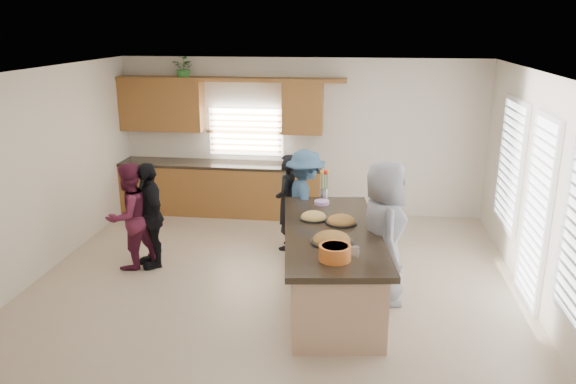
# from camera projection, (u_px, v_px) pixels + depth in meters

# --- Properties ---
(floor) EXTENTS (6.50, 6.50, 0.00)m
(floor) POSITION_uv_depth(u_px,v_px,m) (276.00, 281.00, 7.64)
(floor) COLOR #C2B190
(floor) RESTS_ON ground
(room_shell) EXTENTS (6.52, 6.02, 2.81)m
(room_shell) POSITION_uv_depth(u_px,v_px,m) (275.00, 144.00, 7.09)
(room_shell) COLOR silver
(room_shell) RESTS_ON ground
(back_cabinetry) EXTENTS (4.08, 0.66, 2.46)m
(back_cabinetry) POSITION_uv_depth(u_px,v_px,m) (219.00, 164.00, 10.16)
(back_cabinetry) COLOR brown
(back_cabinetry) RESTS_ON ground
(right_wall_glazing) EXTENTS (0.06, 4.00, 2.25)m
(right_wall_glazing) POSITION_uv_depth(u_px,v_px,m) (539.00, 199.00, 6.72)
(right_wall_glazing) COLOR white
(right_wall_glazing) RESTS_ON ground
(island) EXTENTS (1.51, 2.83, 0.95)m
(island) POSITION_uv_depth(u_px,v_px,m) (331.00, 267.00, 6.98)
(island) COLOR tan
(island) RESTS_ON ground
(platter_front) EXTENTS (0.49, 0.49, 0.20)m
(platter_front) POSITION_uv_depth(u_px,v_px,m) (332.00, 240.00, 6.44)
(platter_front) COLOR black
(platter_front) RESTS_ON island
(platter_mid) EXTENTS (0.40, 0.40, 0.16)m
(platter_mid) POSITION_uv_depth(u_px,v_px,m) (341.00, 221.00, 7.05)
(platter_mid) COLOR black
(platter_mid) RESTS_ON island
(platter_back) EXTENTS (0.36, 0.36, 0.15)m
(platter_back) POSITION_uv_depth(u_px,v_px,m) (314.00, 217.00, 7.20)
(platter_back) COLOR black
(platter_back) RESTS_ON island
(salad_bowl) EXTENTS (0.35, 0.35, 0.16)m
(salad_bowl) POSITION_uv_depth(u_px,v_px,m) (335.00, 252.00, 5.95)
(salad_bowl) COLOR orange
(salad_bowl) RESTS_ON island
(clear_cup) EXTENTS (0.08, 0.08, 0.11)m
(clear_cup) POSITION_uv_depth(u_px,v_px,m) (356.00, 251.00, 6.05)
(clear_cup) COLOR white
(clear_cup) RESTS_ON island
(plate_stack) EXTENTS (0.21, 0.21, 0.05)m
(plate_stack) POSITION_uv_depth(u_px,v_px,m) (322.00, 202.00, 7.81)
(plate_stack) COLOR #C694D7
(plate_stack) RESTS_ON island
(flower_vase) EXTENTS (0.14, 0.14, 0.43)m
(flower_vase) POSITION_uv_depth(u_px,v_px,m) (324.00, 183.00, 7.97)
(flower_vase) COLOR silver
(flower_vase) RESTS_ON island
(potted_plant) EXTENTS (0.48, 0.45, 0.43)m
(potted_plant) POSITION_uv_depth(u_px,v_px,m) (184.00, 68.00, 9.82)
(potted_plant) COLOR #317C31
(potted_plant) RESTS_ON back_cabinetry
(woman_left_back) EXTENTS (0.41, 0.58, 1.49)m
(woman_left_back) POSITION_uv_depth(u_px,v_px,m) (287.00, 202.00, 8.57)
(woman_left_back) COLOR black
(woman_left_back) RESTS_ON ground
(woman_left_mid) EXTENTS (0.86, 0.93, 1.53)m
(woman_left_mid) POSITION_uv_depth(u_px,v_px,m) (130.00, 216.00, 7.89)
(woman_left_mid) COLOR #5D1B35
(woman_left_mid) RESTS_ON ground
(woman_left_front) EXTENTS (0.82, 0.95, 1.53)m
(woman_left_front) POSITION_uv_depth(u_px,v_px,m) (150.00, 215.00, 7.94)
(woman_left_front) COLOR black
(woman_left_front) RESTS_ON ground
(woman_right_back) EXTENTS (0.95, 1.19, 1.61)m
(woman_right_back) POSITION_uv_depth(u_px,v_px,m) (305.00, 203.00, 8.34)
(woman_right_back) COLOR #385A7C
(woman_right_back) RESTS_ON ground
(woman_right_front) EXTENTS (0.71, 0.96, 1.81)m
(woman_right_front) POSITION_uv_depth(u_px,v_px,m) (383.00, 233.00, 6.86)
(woman_right_front) COLOR gray
(woman_right_front) RESTS_ON ground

